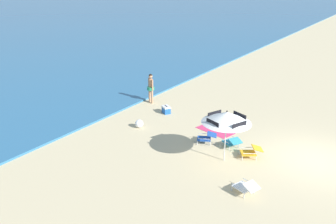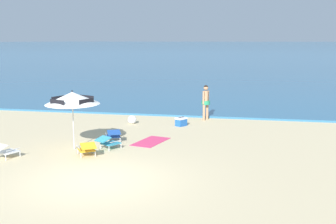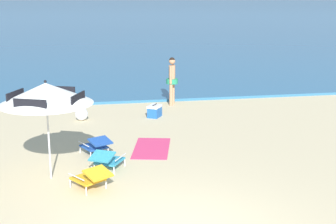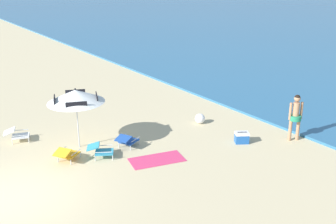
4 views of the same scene
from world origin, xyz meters
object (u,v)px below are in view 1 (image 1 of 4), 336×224
Objects in this scene: lounge_chair_facing_sea at (207,137)px; lounge_chair_spare_folded at (246,187)px; lounge_chair_under_umbrella at (251,151)px; cooler_box at (166,110)px; person_standing_near_shore at (151,86)px; beach_umbrella_striped_main at (227,117)px; lounge_chair_beside_umbrella at (232,142)px; beach_towel at (215,130)px; beach_ball at (139,124)px.

lounge_chair_spare_folded is at bearing -132.99° from lounge_chair_facing_sea.
lounge_chair_under_umbrella is 1.66× the size of cooler_box.
beach_umbrella_striped_main is at bearing -121.20° from person_standing_near_shore.
lounge_chair_facing_sea is (0.19, 2.17, 0.00)m from lounge_chair_under_umbrella.
lounge_chair_beside_umbrella reaches higher than cooler_box.
beach_ball is at bearing 118.00° from beach_towel.
person_standing_near_shore reaches higher than cooler_box.
lounge_chair_facing_sea is 6.14m from person_standing_near_shore.
lounge_chair_under_umbrella is at bearing -111.35° from cooler_box.
lounge_chair_under_umbrella is at bearing -123.48° from beach_towel.
lounge_chair_under_umbrella is 2.97m from beach_towel.
person_standing_near_shore reaches higher than lounge_chair_under_umbrella.
beach_towel is at bearing -107.19° from person_standing_near_shore.
lounge_chair_spare_folded reaches higher than beach_towel.
beach_towel is (1.63, 2.47, -0.27)m from lounge_chair_under_umbrella.
lounge_chair_facing_sea is at bearing 99.72° from lounge_chair_beside_umbrella.
lounge_chair_under_umbrella is 1.01× the size of lounge_chair_facing_sea.
beach_ball is (0.73, 4.95, -1.68)m from beach_umbrella_striped_main.
lounge_chair_beside_umbrella is at bearing 69.54° from lounge_chair_under_umbrella.
beach_ball is at bearing 81.63° from beach_umbrella_striped_main.
beach_towel is (4.24, 3.30, -0.27)m from lounge_chair_spare_folded.
beach_umbrella_striped_main reaches higher than lounge_chair_beside_umbrella.
beach_umbrella_striped_main is 2.18× the size of lounge_chair_under_umbrella.
beach_towel is at bearing 49.03° from lounge_chair_beside_umbrella.
lounge_chair_under_umbrella is at bearing -113.04° from person_standing_near_shore.
lounge_chair_spare_folded is 7.06m from beach_ball.
beach_umbrella_striped_main is 2.04m from lounge_chair_beside_umbrella.
beach_ball reaches higher than beach_towel.
lounge_chair_under_umbrella is at bearing -110.46° from lounge_chair_beside_umbrella.
lounge_chair_facing_sea is 0.99× the size of lounge_chair_spare_folded.
beach_umbrella_striped_main is 6.08m from cooler_box.
beach_towel is (-1.55, -5.02, -1.00)m from person_standing_near_shore.
beach_ball is at bearing 94.97° from lounge_chair_facing_sea.
lounge_chair_beside_umbrella reaches higher than beach_ball.
beach_umbrella_striped_main is 2.34m from lounge_chair_facing_sea.
lounge_chair_facing_sea is at bearing 47.01° from lounge_chair_spare_folded.
lounge_chair_beside_umbrella is 5.09m from cooler_box.
person_standing_near_shore is at bearing 61.59° from cooler_box.
person_standing_near_shore reaches higher than beach_towel.
person_standing_near_shore is at bearing 58.80° from beach_umbrella_striped_main.
beach_umbrella_striped_main is 5.37× the size of beach_ball.
person_standing_near_shore is 3.81m from beach_ball.
lounge_chair_facing_sea is at bearing 52.41° from beach_umbrella_striped_main.
lounge_chair_facing_sea reaches higher than cooler_box.
person_standing_near_shore is (5.79, 8.32, 0.73)m from lounge_chair_spare_folded.
lounge_chair_spare_folded is (-3.00, -1.86, -0.00)m from lounge_chair_beside_umbrella.
lounge_chair_facing_sea is at bearing -119.88° from cooler_box.
beach_umbrella_striped_main reaches higher than lounge_chair_spare_folded.
cooler_box reaches higher than beach_ball.
beach_towel is at bearing 37.88° from lounge_chair_spare_folded.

